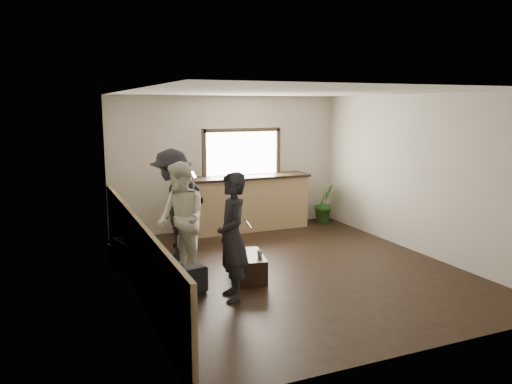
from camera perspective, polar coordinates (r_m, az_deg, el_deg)
name	(u,v)px	position (r m, az deg, el deg)	size (l,w,h in m)	color
ground	(292,268)	(8.17, 4.12, -8.70)	(5.00, 6.00, 0.01)	black
room_shell	(250,181)	(7.52, -0.74, 1.22)	(5.01, 6.01, 2.80)	silver
bar_counter	(246,200)	(10.51, -1.11, -0.87)	(2.70, 0.68, 2.13)	#A5845A
sofa	(154,261)	(7.74, -11.60, -7.77)	(1.92, 0.75, 0.56)	black
coffee_table	(248,266)	(7.67, -0.96, -8.48)	(0.46, 0.83, 0.37)	black
cup_a	(236,250)	(7.70, -2.30, -6.61)	(0.12, 0.12, 0.10)	silver
cup_b	(260,253)	(7.52, 0.43, -7.04)	(0.10, 0.10, 0.09)	silver
potted_plant	(325,203)	(11.27, 7.84, -1.26)	(0.49, 0.39, 0.88)	#2D6623
person_a	(232,237)	(6.70, -2.72, -5.13)	(0.51, 0.67, 1.74)	black
person_b	(181,219)	(7.73, -8.57, -3.10)	(0.82, 0.97, 1.76)	white
person_c	(173,206)	(8.43, -9.46, -1.56)	(0.82, 1.29, 1.90)	black
person_d	(185,205)	(9.25, -8.09, -1.50)	(0.99, 0.82, 1.58)	black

